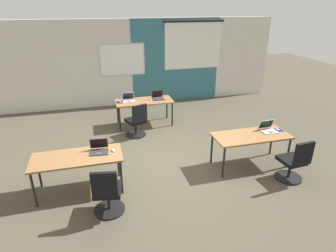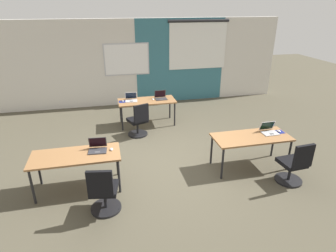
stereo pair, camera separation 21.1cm
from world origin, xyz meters
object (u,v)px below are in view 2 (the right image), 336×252
Objects in this scene: desk_far_center at (147,102)px; mouse_far_left at (123,101)px; laptop_far_left at (131,99)px; desk_near_left at (76,158)px; laptop_near_right_end at (269,131)px; chair_near_right_end at (294,166)px; mouse_far_right at (153,99)px; chair_far_left at (139,122)px; chair_near_left_inner at (104,193)px; laptop_far_right at (161,97)px; laptop_near_left_inner at (98,148)px; desk_near_right at (251,139)px; mouse_near_left_inner at (111,149)px; mouse_near_right_end at (279,131)px.

desk_far_center is 14.88× the size of mouse_far_left.
desk_far_center is 0.45m from laptop_far_left.
laptop_far_left is 3.30× the size of mouse_far_left.
laptop_near_right_end is (3.95, 0.08, 0.11)m from desk_near_left.
chair_near_right_end is at bearing -57.27° from desk_far_center.
laptop_far_left reaches higher than desk_near_left.
chair_far_left is (-0.53, -0.74, -0.36)m from mouse_far_right.
mouse_far_right is 0.11× the size of chair_near_left_inner.
chair_near_right_end is 9.16× the size of mouse_far_right.
desk_far_center is at bearing -175.96° from laptop_far_right.
laptop_near_right_end is at bearing 5.00° from laptop_near_left_inner.
chair_far_left is (-2.09, 2.06, -0.28)m from desk_near_right.
mouse_near_left_inner is 0.93m from chair_near_left_inner.
mouse_far_right is at bearing 129.26° from mouse_near_right_end.
mouse_far_left is (-2.95, 3.57, 0.36)m from chair_near_right_end.
laptop_near_left_inner reaches higher than chair_near_right_end.
laptop_far_left is 2.93m from laptop_near_left_inner.
laptop_far_left is 0.24m from mouse_far_left.
chair_far_left is 2.60× the size of laptop_near_left_inner.
desk_near_right is 1.74× the size of chair_far_left.
laptop_near_right_end is 3.83m from laptop_far_left.
desk_near_right is at bearing 0.00° from desk_near_left.
mouse_far_right is 0.85m from mouse_far_left.
chair_near_left_inner is (-0.86, -3.66, -0.39)m from laptop_far_left.
laptop_far_left is (-0.43, 0.07, 0.11)m from desk_far_center.
mouse_near_right_end and mouse_far_left have the same top height.
chair_near_right_end reaches higher than mouse_far_right.
chair_near_left_inner reaches higher than desk_near_right.
mouse_far_right is (-2.24, 2.74, -0.00)m from mouse_near_right_end.
laptop_far_left is at bearing 174.03° from mouse_far_right.
laptop_near_right_end is 3.10× the size of mouse_far_left.
mouse_far_left reaches higher than mouse_near_left_inner.
mouse_near_left_inner is (-1.52, -2.80, -0.03)m from laptop_far_right.
chair_near_left_inner is at bearing -166.93° from mouse_near_right_end.
laptop_near_right_end is at bearing 175.30° from mouse_near_right_end.
laptop_far_left is at bearing 132.69° from laptop_near_right_end.
desk_near_left is 3.16m from laptop_far_left.
desk_far_center is 3.65m from mouse_near_right_end.
mouse_near_right_end is at bearing -103.89° from chair_near_right_end.
mouse_near_right_end is 4.14m from mouse_far_left.
laptop_near_right_end is 0.99× the size of laptop_far_right.
mouse_far_right is at bearing -145.20° from chair_far_left.
laptop_far_left is (1.32, 2.87, 0.11)m from desk_near_left.
desk_near_right is at bearing -66.57° from laptop_far_right.
chair_near_right_end reaches higher than desk_near_left.
mouse_far_right is at bearing -1.29° from mouse_far_left.
chair_near_right_end is at bearing -13.15° from mouse_near_left_inner.
mouse_far_right and mouse_near_left_inner have the same top height.
desk_near_left is at bearing -124.56° from mouse_far_right.
desk_near_right is at bearing -170.03° from laptop_near_right_end.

